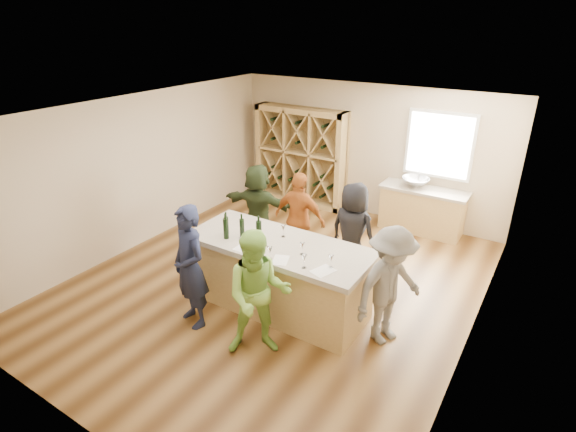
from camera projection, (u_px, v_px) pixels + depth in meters
The scene contains 34 objects.
floor at pixel (277, 285), 7.46m from camera, with size 6.00×7.00×0.10m, color brown.
ceiling at pixel (274, 109), 6.27m from camera, with size 6.00×7.00×0.10m, color white.
wall_back at pixel (368, 150), 9.61m from camera, with size 6.00×0.10×2.80m, color #C1AC8B.
wall_front at pixel (61, 330), 4.13m from camera, with size 6.00×0.10×2.80m, color #C1AC8B.
wall_left at pixel (139, 171), 8.35m from camera, with size 0.10×7.00×2.80m, color #C1AC8B.
wall_right at pixel (487, 256), 5.38m from camera, with size 0.10×7.00×2.80m, color #C1AC8B.
window_frame at pixel (439, 145), 8.67m from camera, with size 1.30×0.06×1.30m, color white.
window_pane at pixel (439, 145), 8.64m from camera, with size 1.18×0.01×1.18m, color white.
wine_rack at pixel (301, 156), 10.24m from camera, with size 2.20×0.45×2.20m, color tan.
back_counter_base at pixel (422, 211), 9.05m from camera, with size 1.60×0.58×0.86m, color tan.
back_counter_top at pixel (425, 190), 8.86m from camera, with size 1.70×0.62×0.06m, color #ABA08D.
sink at pixel (415, 182), 8.91m from camera, with size 0.54×0.54×0.19m, color silver.
faucet at pixel (419, 177), 9.02m from camera, with size 0.02×0.02×0.30m, color silver.
tasting_counter_base at pixel (279, 278), 6.63m from camera, with size 2.60×1.00×1.00m, color tan.
tasting_counter_top at pixel (279, 245), 6.41m from camera, with size 2.72×1.12×0.08m, color #ABA08D.
wine_bottle_a at pixel (226, 226), 6.60m from camera, with size 0.07×0.07×0.27m, color black.
wine_bottle_b at pixel (226, 229), 6.46m from camera, with size 0.08×0.08×0.31m, color black.
wine_bottle_c at pixel (242, 228), 6.51m from camera, with size 0.07×0.07×0.28m, color black.
wine_bottle_e at pixel (259, 232), 6.34m from camera, with size 0.08×0.08×0.33m, color black.
wine_glass_a at pixel (242, 244), 6.16m from camera, with size 0.07×0.07×0.19m, color white.
wine_glass_b at pixel (270, 253), 5.92m from camera, with size 0.07×0.07×0.19m, color white.
wine_glass_c at pixel (304, 261), 5.72m from camera, with size 0.07×0.07×0.19m, color white.
wine_glass_d at pixel (302, 249), 6.05m from camera, with size 0.07×0.07×0.18m, color white.
wine_glass_e at pixel (331, 262), 5.73m from camera, with size 0.07×0.07×0.18m, color white.
tasting_menu_a at pixel (245, 247), 6.28m from camera, with size 0.23×0.31×0.00m, color white.
tasting_menu_b at pixel (281, 260), 5.94m from camera, with size 0.20×0.28×0.00m, color white.
tasting_menu_c at pixel (323, 271), 5.69m from camera, with size 0.22×0.30×0.00m, color white.
person_near_left at pixel (190, 267), 6.13m from camera, with size 0.66×0.48×1.80m, color #191E38.
person_near_right at pixel (259, 295), 5.59m from camera, with size 0.84×0.46×1.72m, color #8CC64C.
person_server at pixel (390, 287), 5.80m from camera, with size 1.08×0.50×1.68m, color slate.
person_far_mid at pixel (300, 219), 7.74m from camera, with size 0.98×0.50×1.66m, color #994C19.
person_far_right at pixel (353, 232), 7.28m from camera, with size 0.81×0.53×1.67m, color black.
person_far_left at pixel (258, 207), 8.27m from camera, with size 1.51×0.54×1.63m, color #263319.
wine_glass_f at pixel (283, 231), 6.54m from camera, with size 0.07×0.07×0.18m, color white.
Camera 1 is at (3.55, -5.26, 4.05)m, focal length 28.00 mm.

